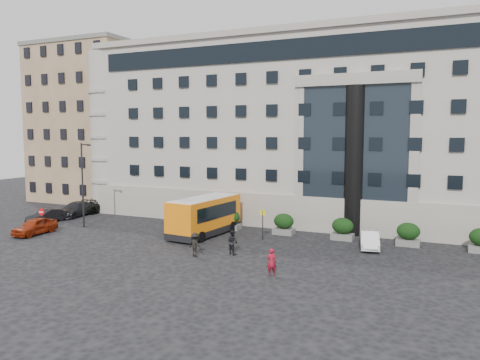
% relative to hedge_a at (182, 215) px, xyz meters
% --- Properties ---
extents(ground, '(120.00, 120.00, 0.00)m').
position_rel_hedge_a_xyz_m(ground, '(4.00, -7.80, -0.93)').
color(ground, black).
rests_on(ground, ground).
extents(civic_building, '(44.00, 24.00, 18.00)m').
position_rel_hedge_a_xyz_m(civic_building, '(10.00, 14.20, 8.07)').
color(civic_building, '#A29B8F').
rests_on(civic_building, ground).
extents(entrance_column, '(1.80, 1.80, 13.00)m').
position_rel_hedge_a_xyz_m(entrance_column, '(16.00, 2.50, 5.57)').
color(entrance_column, black).
rests_on(entrance_column, ground).
extents(apartment_near, '(14.00, 14.00, 20.00)m').
position_rel_hedge_a_xyz_m(apartment_near, '(-20.00, 12.20, 9.07)').
color(apartment_near, '#84684D').
rests_on(apartment_near, ground).
extents(apartment_far, '(13.00, 13.00, 22.00)m').
position_rel_hedge_a_xyz_m(apartment_far, '(-23.00, 30.20, 10.07)').
color(apartment_far, brown).
rests_on(apartment_far, ground).
extents(hedge_a, '(1.80, 1.26, 1.84)m').
position_rel_hedge_a_xyz_m(hedge_a, '(0.00, 0.00, 0.00)').
color(hedge_a, '#575654').
rests_on(hedge_a, ground).
extents(hedge_b, '(1.80, 1.26, 1.84)m').
position_rel_hedge_a_xyz_m(hedge_b, '(5.20, 0.00, 0.00)').
color(hedge_b, '#575654').
rests_on(hedge_b, ground).
extents(hedge_c, '(1.80, 1.26, 1.84)m').
position_rel_hedge_a_xyz_m(hedge_c, '(10.40, 0.00, 0.00)').
color(hedge_c, '#575654').
rests_on(hedge_c, ground).
extents(hedge_d, '(1.80, 1.26, 1.84)m').
position_rel_hedge_a_xyz_m(hedge_d, '(15.60, 0.00, 0.00)').
color(hedge_d, '#575654').
rests_on(hedge_d, ground).
extents(hedge_e, '(1.80, 1.26, 1.84)m').
position_rel_hedge_a_xyz_m(hedge_e, '(20.80, 0.00, 0.00)').
color(hedge_e, '#575654').
rests_on(hedge_e, ground).
extents(street_lamp, '(1.16, 0.18, 8.00)m').
position_rel_hedge_a_xyz_m(street_lamp, '(-7.94, -4.80, 3.44)').
color(street_lamp, '#262628').
rests_on(street_lamp, ground).
extents(bus_stop_sign, '(0.50, 0.08, 2.52)m').
position_rel_hedge_a_xyz_m(bus_stop_sign, '(9.50, -2.80, 0.80)').
color(bus_stop_sign, '#262628').
rests_on(bus_stop_sign, ground).
extents(no_entry_sign, '(0.64, 0.16, 2.32)m').
position_rel_hedge_a_xyz_m(no_entry_sign, '(-9.00, -8.84, 0.72)').
color(no_entry_sign, '#262628').
rests_on(no_entry_sign, ground).
extents(minibus, '(3.54, 8.14, 3.30)m').
position_rel_hedge_a_xyz_m(minibus, '(4.17, -3.12, 0.89)').
color(minibus, orange).
rests_on(minibus, ground).
extents(red_truck, '(2.69, 5.16, 2.69)m').
position_rel_hedge_a_xyz_m(red_truck, '(-7.97, 8.69, 0.45)').
color(red_truck, maroon).
rests_on(red_truck, ground).
extents(parked_car_a, '(1.90, 4.35, 1.46)m').
position_rel_hedge_a_xyz_m(parked_car_a, '(-9.65, -9.06, -0.20)').
color(parked_car_a, maroon).
rests_on(parked_car_a, ground).
extents(parked_car_b, '(1.91, 4.18, 1.33)m').
position_rel_hedge_a_xyz_m(parked_car_b, '(-13.00, -4.57, -0.26)').
color(parked_car_b, black).
rests_on(parked_car_b, ground).
extents(parked_car_c, '(2.75, 5.43, 1.51)m').
position_rel_hedge_a_xyz_m(parked_car_c, '(-13.00, -0.58, -0.17)').
color(parked_car_c, black).
rests_on(parked_car_c, ground).
extents(parked_car_d, '(2.97, 5.67, 1.52)m').
position_rel_hedge_a_xyz_m(parked_car_d, '(-13.00, 2.56, -0.17)').
color(parked_car_d, black).
rests_on(parked_car_d, ground).
extents(white_taxi, '(2.09, 4.12, 1.29)m').
position_rel_hedge_a_xyz_m(white_taxi, '(18.15, -2.07, -0.28)').
color(white_taxi, white).
rests_on(white_taxi, ground).
extents(pedestrian_a, '(0.74, 0.63, 1.72)m').
position_rel_hedge_a_xyz_m(pedestrian_a, '(13.63, -11.81, -0.07)').
color(pedestrian_a, maroon).
rests_on(pedestrian_a, ground).
extents(pedestrian_b, '(1.09, 1.00, 1.82)m').
position_rel_hedge_a_xyz_m(pedestrian_b, '(9.21, -8.13, -0.02)').
color(pedestrian_b, black).
rests_on(pedestrian_b, ground).
extents(pedestrian_c, '(1.24, 0.87, 1.74)m').
position_rel_hedge_a_xyz_m(pedestrian_c, '(7.00, -9.79, -0.06)').
color(pedestrian_c, black).
rests_on(pedestrian_c, ground).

